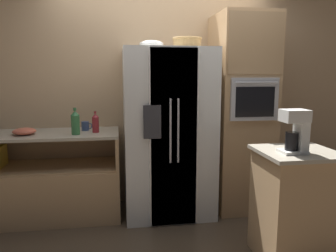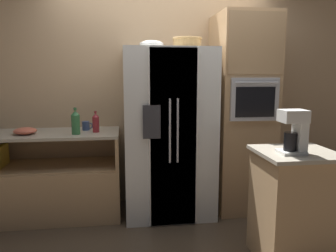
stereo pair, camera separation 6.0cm
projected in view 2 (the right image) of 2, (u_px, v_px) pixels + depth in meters
The scene contains 13 objects.
ground_plane at pixel (167, 214), 3.60m from camera, with size 20.00×20.00×0.00m, color #4C3D2D.
wall_back at pixel (161, 85), 3.87m from camera, with size 12.00×0.06×2.80m.
counter_left at pixel (49, 186), 3.52m from camera, with size 1.48×0.65×0.92m.
refrigerator at pixel (168, 133), 3.55m from camera, with size 0.94×0.79×1.79m.
wall_oven at pixel (242, 114), 3.67m from camera, with size 0.61×0.74×2.17m.
island_counter at pixel (293, 206), 2.65m from camera, with size 0.60×0.57×0.93m.
wicker_basket at pixel (187, 42), 3.36m from camera, with size 0.30×0.30×0.11m.
fruit_bowl at pixel (152, 44), 3.37m from camera, with size 0.25×0.25×0.08m.
bottle_tall at pixel (76, 122), 3.31m from camera, with size 0.08×0.08×0.27m.
bottle_short at pixel (96, 123), 3.44m from camera, with size 0.07×0.07×0.22m.
mug at pixel (86, 126), 3.56m from camera, with size 0.12×0.08×0.10m.
mixing_bowl at pixel (25, 131), 3.33m from camera, with size 0.23×0.23×0.07m.
coffee_maker at pixel (295, 130), 2.48m from camera, with size 0.19×0.16×0.34m.
Camera 2 is at (-0.44, -3.38, 1.53)m, focal length 35.00 mm.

